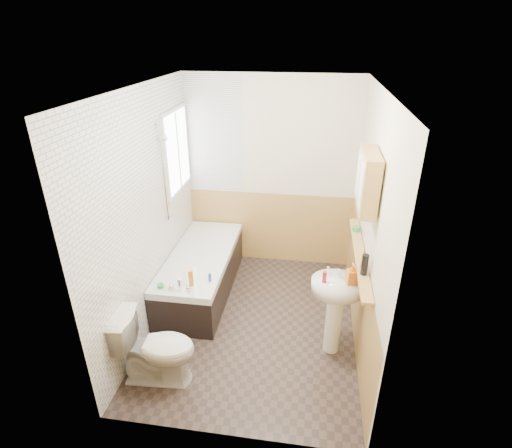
% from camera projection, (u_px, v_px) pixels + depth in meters
% --- Properties ---
extents(floor, '(2.80, 2.80, 0.00)m').
position_uv_depth(floor, '(254.00, 322.00, 4.46)').
color(floor, '#312722').
rests_on(floor, ground).
extents(ceiling, '(2.80, 2.80, 0.00)m').
position_uv_depth(ceiling, '(253.00, 88.00, 3.36)').
color(ceiling, white).
rests_on(ceiling, ground).
extents(wall_back, '(2.20, 0.02, 2.50)m').
position_uv_depth(wall_back, '(270.00, 175.00, 5.17)').
color(wall_back, beige).
rests_on(wall_back, ground).
extents(wall_front, '(2.20, 0.02, 2.50)m').
position_uv_depth(wall_front, '(221.00, 312.00, 2.66)').
color(wall_front, beige).
rests_on(wall_front, ground).
extents(wall_left, '(0.02, 2.80, 2.50)m').
position_uv_depth(wall_left, '(146.00, 215.00, 4.06)').
color(wall_left, beige).
rests_on(wall_left, ground).
extents(wall_right, '(0.02, 2.80, 2.50)m').
position_uv_depth(wall_right, '(370.00, 229.00, 3.77)').
color(wall_right, beige).
rests_on(wall_right, ground).
extents(wainscot_right, '(0.01, 2.80, 1.00)m').
position_uv_depth(wainscot_right, '(358.00, 294.00, 4.10)').
color(wainscot_right, tan).
rests_on(wainscot_right, wall_right).
extents(wainscot_front, '(2.20, 0.01, 1.00)m').
position_uv_depth(wainscot_front, '(226.00, 390.00, 3.01)').
color(wainscot_front, tan).
rests_on(wainscot_front, wall_front).
extents(wainscot_back, '(2.20, 0.01, 1.00)m').
position_uv_depth(wainscot_back, '(269.00, 227.00, 5.48)').
color(wainscot_back, tan).
rests_on(wainscot_back, wall_back).
extents(tile_cladding_left, '(0.01, 2.80, 2.50)m').
position_uv_depth(tile_cladding_left, '(148.00, 215.00, 4.06)').
color(tile_cladding_left, white).
rests_on(tile_cladding_left, wall_left).
extents(tile_return_back, '(0.75, 0.01, 1.50)m').
position_uv_depth(tile_return_back, '(214.00, 135.00, 5.02)').
color(tile_return_back, white).
rests_on(tile_return_back, wall_back).
extents(window, '(0.03, 0.79, 0.99)m').
position_uv_depth(window, '(177.00, 151.00, 4.72)').
color(window, white).
rests_on(window, wall_left).
extents(bathtub, '(0.70, 1.72, 0.67)m').
position_uv_depth(bathtub, '(201.00, 271.00, 4.89)').
color(bathtub, black).
rests_on(bathtub, floor).
extents(shower_riser, '(0.10, 0.08, 1.13)m').
position_uv_depth(shower_riser, '(164.00, 164.00, 4.24)').
color(shower_riser, silver).
rests_on(shower_riser, wall_left).
extents(toilet, '(0.75, 0.46, 0.71)m').
position_uv_depth(toilet, '(156.00, 348.00, 3.61)').
color(toilet, white).
rests_on(toilet, floor).
extents(sink, '(0.49, 0.40, 0.95)m').
position_uv_depth(sink, '(336.00, 301.00, 3.83)').
color(sink, white).
rests_on(sink, floor).
extents(pine_shelf, '(0.10, 1.56, 0.03)m').
position_uv_depth(pine_shelf, '(360.00, 255.00, 3.83)').
color(pine_shelf, tan).
rests_on(pine_shelf, wall_right).
extents(medicine_cabinet, '(0.14, 0.56, 0.51)m').
position_uv_depth(medicine_cabinet, '(368.00, 181.00, 3.41)').
color(medicine_cabinet, tan).
rests_on(medicine_cabinet, wall_right).
extents(foam_can, '(0.07, 0.07, 0.20)m').
position_uv_depth(foam_can, '(365.00, 265.00, 3.45)').
color(foam_can, black).
rests_on(foam_can, pine_shelf).
extents(green_bottle, '(0.04, 0.04, 0.19)m').
position_uv_depth(green_bottle, '(363.00, 258.00, 3.55)').
color(green_bottle, maroon).
rests_on(green_bottle, pine_shelf).
extents(black_jar, '(0.09, 0.09, 0.05)m').
position_uv_depth(black_jar, '(356.00, 229.00, 4.24)').
color(black_jar, '#388447').
rests_on(black_jar, pine_shelf).
extents(soap_bottle, '(0.14, 0.22, 0.10)m').
position_uv_depth(soap_bottle, '(351.00, 279.00, 3.66)').
color(soap_bottle, orange).
rests_on(soap_bottle, sink).
extents(clear_bottle, '(0.04, 0.04, 0.11)m').
position_uv_depth(clear_bottle, '(324.00, 277.00, 3.68)').
color(clear_bottle, maroon).
rests_on(clear_bottle, sink).
extents(blue_gel, '(0.06, 0.05, 0.18)m').
position_uv_depth(blue_gel, '(191.00, 278.00, 4.14)').
color(blue_gel, orange).
rests_on(blue_gel, bathtub).
extents(cream_jar, '(0.09, 0.09, 0.04)m').
position_uv_depth(cream_jar, '(161.00, 286.00, 4.14)').
color(cream_jar, '#388447').
rests_on(cream_jar, bathtub).
extents(orange_bottle, '(0.04, 0.04, 0.09)m').
position_uv_depth(orange_bottle, '(210.00, 278.00, 4.23)').
color(orange_bottle, '#19339E').
rests_on(orange_bottle, bathtub).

